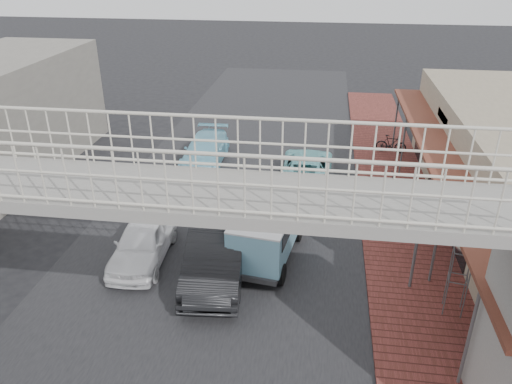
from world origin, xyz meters
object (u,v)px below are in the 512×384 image
(white_hatchback, at_px, (143,241))
(angkot_far, at_px, (205,150))
(street_clock, at_px, (466,244))
(dark_sedan, at_px, (217,251))
(angkot_van, at_px, (267,227))
(arrow_sign, at_px, (446,224))
(motorcycle_far, at_px, (391,144))
(angkot_curb, at_px, (306,167))
(motorcycle_near, at_px, (383,183))

(white_hatchback, xyz_separation_m, angkot_far, (0.13, 8.28, -0.02))
(angkot_far, distance_m, street_clock, 13.61)
(dark_sedan, xyz_separation_m, street_clock, (6.92, -1.03, 1.50))
(white_hatchback, xyz_separation_m, angkot_van, (4.00, 0.58, 0.51))
(angkot_van, distance_m, arrow_sign, 5.38)
(arrow_sign, bearing_deg, angkot_van, 169.00)
(angkot_van, height_order, motorcycle_far, angkot_van)
(arrow_sign, bearing_deg, white_hatchback, 177.90)
(dark_sedan, xyz_separation_m, angkot_curb, (2.43, 7.33, -0.16))
(motorcycle_near, distance_m, street_clock, 7.81)
(angkot_curb, xyz_separation_m, angkot_van, (-0.98, -6.30, 0.53))
(dark_sedan, height_order, arrow_sign, arrow_sign)
(motorcycle_near, bearing_deg, motorcycle_far, -26.05)
(angkot_far, bearing_deg, angkot_van, -64.66)
(street_clock, bearing_deg, dark_sedan, -177.14)
(white_hatchback, bearing_deg, angkot_curb, 51.12)
(white_hatchback, relative_size, angkot_curb, 0.85)
(motorcycle_near, distance_m, motorcycle_far, 4.65)
(dark_sedan, xyz_separation_m, motorcycle_far, (6.42, 11.05, -0.26))
(angkot_far, height_order, arrow_sign, arrow_sign)
(dark_sedan, distance_m, angkot_far, 9.06)
(motorcycle_far, height_order, street_clock, street_clock)
(dark_sedan, xyz_separation_m, angkot_van, (1.45, 1.03, 0.37))
(angkot_curb, xyz_separation_m, arrow_sign, (4.16, -7.41, 1.69))
(angkot_far, distance_m, motorcycle_far, 9.15)
(angkot_far, xyz_separation_m, motorcycle_near, (8.07, -2.26, -0.13))
(dark_sedan, bearing_deg, street_clock, -13.87)
(angkot_far, relative_size, motorcycle_near, 2.85)
(motorcycle_near, xyz_separation_m, motorcycle_far, (0.78, 4.59, 0.04))
(angkot_far, xyz_separation_m, motorcycle_far, (8.85, 2.33, -0.10))
(angkot_van, bearing_deg, white_hatchback, -163.76)
(arrow_sign, bearing_deg, angkot_far, 136.86)
(angkot_curb, distance_m, motorcycle_near, 3.34)
(white_hatchback, relative_size, street_clock, 1.47)
(angkot_far, bearing_deg, white_hatchback, -92.27)
(motorcycle_near, bearing_deg, arrow_sign, 171.70)
(angkot_far, bearing_deg, dark_sedan, -75.84)
(motorcycle_near, bearing_deg, angkot_far, 57.92)
(angkot_curb, distance_m, street_clock, 9.64)
(white_hatchback, xyz_separation_m, arrow_sign, (9.14, -0.53, 1.66))
(angkot_curb, height_order, motorcycle_far, angkot_curb)
(angkot_curb, distance_m, motorcycle_far, 5.46)
(motorcycle_far, xyz_separation_m, arrow_sign, (0.16, -11.13, 1.78))
(angkot_van, height_order, arrow_sign, arrow_sign)
(white_hatchback, height_order, arrow_sign, arrow_sign)
(dark_sedan, distance_m, arrow_sign, 6.76)
(white_hatchback, height_order, angkot_curb, white_hatchback)
(angkot_far, relative_size, angkot_van, 1.12)
(angkot_curb, height_order, street_clock, street_clock)
(dark_sedan, relative_size, motorcycle_far, 3.31)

